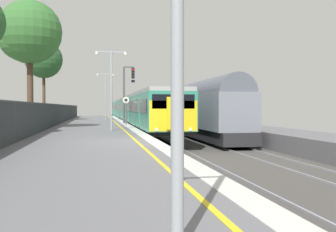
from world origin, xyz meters
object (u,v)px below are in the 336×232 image
at_px(speed_limit_sign, 126,107).
at_px(background_tree_left, 28,34).
at_px(signal_gantry, 127,88).
at_px(background_tree_centre, 43,61).
at_px(platform_lamp_mid, 111,83).
at_px(commuter_train_at_platform, 130,109).
at_px(freight_train_adjacent_track, 188,108).
at_px(platform_lamp_far, 105,92).

relative_size(speed_limit_sign, background_tree_left, 0.27).
bearing_deg(signal_gantry, background_tree_centre, 134.67).
bearing_deg(platform_lamp_mid, commuter_train_at_platform, 83.06).
bearing_deg(freight_train_adjacent_track, commuter_train_at_platform, 103.33).
bearing_deg(background_tree_left, platform_lamp_mid, -26.96).
bearing_deg(commuter_train_at_platform, speed_limit_sign, -95.42).
relative_size(speed_limit_sign, platform_lamp_far, 0.44).
distance_m(commuter_train_at_platform, signal_gantry, 15.44).
bearing_deg(platform_lamp_mid, background_tree_centre, 108.52).
bearing_deg(background_tree_centre, platform_lamp_mid, -71.48).
xyz_separation_m(freight_train_adjacent_track, platform_lamp_far, (-7.28, 11.59, 1.78)).
xyz_separation_m(freight_train_adjacent_track, background_tree_centre, (-14.13, 10.40, 5.17)).
relative_size(commuter_train_at_platform, background_tree_centre, 7.06).
bearing_deg(signal_gantry, commuter_train_at_platform, 84.44).
distance_m(platform_lamp_far, background_tree_left, 19.87).
relative_size(platform_lamp_mid, background_tree_centre, 0.58).
relative_size(commuter_train_at_platform, platform_lamp_far, 11.36).
distance_m(signal_gantry, platform_lamp_mid, 11.83).
relative_size(freight_train_adjacent_track, speed_limit_sign, 11.74).
bearing_deg(freight_train_adjacent_track, background_tree_centre, 143.65).
xyz_separation_m(speed_limit_sign, platform_lamp_mid, (-1.43, -7.49, 1.52)).
bearing_deg(platform_lamp_far, platform_lamp_mid, -90.00).
distance_m(freight_train_adjacent_track, background_tree_left, 15.54).
xyz_separation_m(platform_lamp_mid, platform_lamp_far, (0.00, 21.62, 0.19)).
xyz_separation_m(freight_train_adjacent_track, platform_lamp_mid, (-7.28, -10.03, 1.59)).
relative_size(freight_train_adjacent_track, platform_lamp_far, 5.13).
bearing_deg(commuter_train_at_platform, background_tree_centre, -147.29).
xyz_separation_m(signal_gantry, platform_lamp_mid, (-1.79, -11.69, -0.24)).
height_order(platform_lamp_mid, background_tree_centre, background_tree_centre).
distance_m(commuter_train_at_platform, speed_limit_sign, 19.53).
bearing_deg(platform_lamp_far, signal_gantry, -79.75).
distance_m(speed_limit_sign, platform_lamp_far, 14.30).
height_order(speed_limit_sign, background_tree_centre, background_tree_centre).
relative_size(freight_train_adjacent_track, platform_lamp_mid, 5.50).
bearing_deg(background_tree_left, commuter_train_at_platform, 69.93).
height_order(signal_gantry, platform_lamp_far, platform_lamp_far).
height_order(platform_lamp_mid, platform_lamp_far, platform_lamp_far).
distance_m(signal_gantry, background_tree_centre, 12.73).
height_order(platform_lamp_mid, background_tree_left, background_tree_left).
height_order(signal_gantry, background_tree_left, background_tree_left).
distance_m(freight_train_adjacent_track, platform_lamp_mid, 12.50).
xyz_separation_m(platform_lamp_mid, background_tree_left, (-5.53, 2.81, 3.43)).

